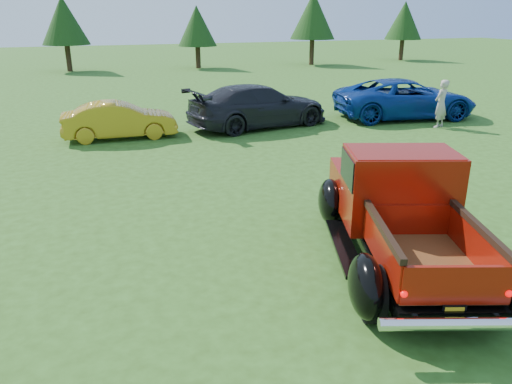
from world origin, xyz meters
The scene contains 10 objects.
ground centered at (0.00, 0.00, 0.00)m, with size 120.00×120.00×0.00m, color #2C4C15.
tree_mid_left centered at (-3.00, 31.00, 3.38)m, with size 3.20×3.20×5.00m.
tree_mid_right centered at (6.00, 30.00, 2.97)m, with size 2.82×2.82×4.40m.
tree_east centered at (15.00, 29.50, 3.66)m, with size 3.46×3.46×5.40m.
tree_far_east centered at (24.00, 30.50, 3.25)m, with size 3.07×3.07×4.80m.
pickup_truck centered at (2.16, -0.63, 0.87)m, with size 3.57×5.27×1.84m.
show_car_yellow centered at (-1.50, 9.56, 0.60)m, with size 1.27×3.65×1.20m, color #B48718.
show_car_grey centered at (3.41, 9.70, 0.76)m, with size 2.12×5.22×1.52m, color black.
show_car_blue centered at (9.36, 9.29, 0.76)m, with size 2.51×5.44×1.51m, color navy.
spectator centered at (9.51, 7.38, 0.85)m, with size 0.62×0.41×1.70m, color #AAA393.
Camera 1 is at (-2.70, -7.18, 3.96)m, focal length 35.00 mm.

